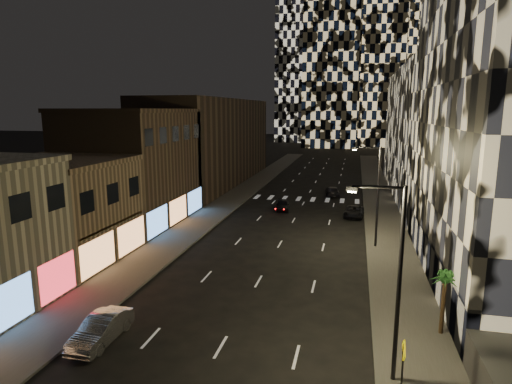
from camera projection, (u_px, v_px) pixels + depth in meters
The scene contains 17 objects.
sidewalk_left at pixel (237, 195), 62.00m from camera, with size 4.00×120.00×0.15m, color #47443F.
sidewalk_right at pixel (380, 202), 57.55m from camera, with size 4.00×120.00×0.15m, color #47443F.
curb_left at pixel (251, 196), 61.54m from camera, with size 0.20×120.00×0.15m, color #4C4C47.
curb_right at pixel (364, 201), 58.02m from camera, with size 0.20×120.00×0.15m, color #4C4C47.
retail_tan at pixel (60, 212), 35.09m from camera, with size 10.00×10.00×8.00m, color #81684D.
retail_brown at pixel (134, 168), 46.66m from camera, with size 10.00×15.00×12.00m, color #4C3B2B.
retail_filler_left at pixel (213, 142), 71.82m from camera, with size 10.00×40.00×14.00m, color #4C3B2B.
midrise_base at pixel (430, 254), 32.38m from camera, with size 0.60×25.00×3.00m, color #383838.
midrise_filler_right at pixel (454, 133), 60.33m from camera, with size 16.00×40.00×18.00m, color #232326.
streetlight_near at pixel (394, 271), 18.66m from camera, with size 2.55×0.25×9.00m.
streetlight_far at pixel (375, 189), 37.79m from camera, with size 2.55×0.25×9.00m.
car_silver_parked at pixel (101, 329), 22.87m from camera, with size 1.53×4.39×1.45m, color gray.
car_dark_midlane at pixel (283, 205), 52.95m from camera, with size 1.63×4.04×1.38m, color black.
car_dark_oncoming at pixel (333, 191), 61.98m from camera, with size 1.85×4.55×1.32m, color black.
car_dark_rightlane at pixel (354, 212), 49.65m from camera, with size 2.08×4.51×1.25m, color black.
ped_sign at pixel (403, 360), 17.60m from camera, with size 0.08×0.97×2.91m.
palm_tree at pixel (445, 282), 23.08m from camera, with size 1.82×1.85×3.61m.
Camera 1 is at (6.47, -8.58, 12.28)m, focal length 30.00 mm.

